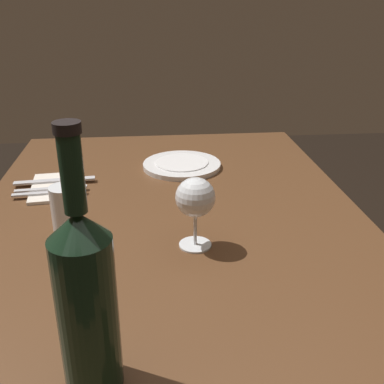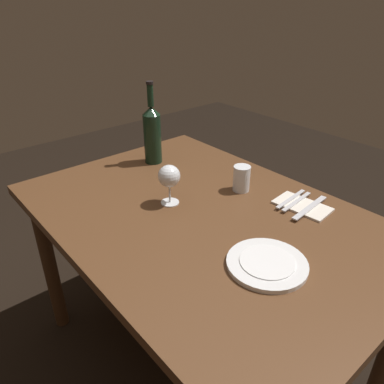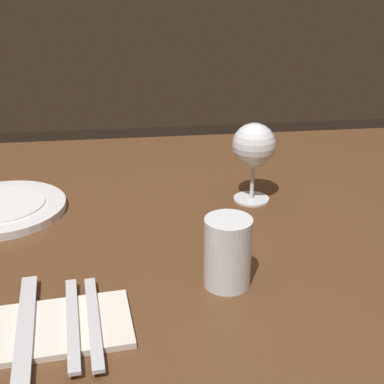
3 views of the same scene
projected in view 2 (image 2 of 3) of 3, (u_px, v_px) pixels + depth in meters
The scene contains 10 objects.
ground_plane at pixel (200, 356), 1.63m from camera, with size 6.00×6.00×0.00m, color black.
dining_table at pixel (202, 235), 1.32m from camera, with size 1.30×0.90×0.74m.
wine_glass_left at pixel (169, 177), 1.29m from camera, with size 0.08×0.08×0.15m.
wine_bottle at pixel (152, 133), 1.60m from camera, with size 0.08×0.08×0.35m.
water_tumbler at pixel (241, 180), 1.40m from camera, with size 0.06×0.06×0.10m.
dinner_plate at pixel (267, 264), 1.03m from camera, with size 0.23×0.23×0.02m.
folded_napkin at pixel (302, 206), 1.31m from camera, with size 0.20×0.13×0.01m.
fork_inner at pixel (297, 202), 1.33m from camera, with size 0.03×0.18×0.00m.
fork_outer at pixel (291, 199), 1.34m from camera, with size 0.03×0.18×0.00m.
table_knife at pixel (310, 208), 1.29m from camera, with size 0.04×0.21×0.00m.
Camera 2 is at (0.80, -0.73, 1.41)m, focal length 34.76 mm.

